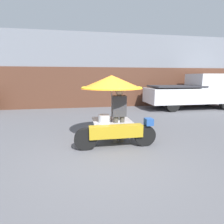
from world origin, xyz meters
The scene contains 5 objects.
ground_plane centered at (0.00, 0.00, 0.00)m, with size 36.00×36.00×0.00m, color #56565B.
shopfront_building centered at (0.00, 7.79, 2.17)m, with size 28.00×2.06×4.36m.
vendor_motorcycle_cart centered at (0.27, 0.98, 1.43)m, with size 2.16×1.75×1.88m.
vendor_person centered at (0.43, 0.78, 0.86)m, with size 0.38×0.22×1.54m.
pickup_truck centered at (5.98, 5.40, 0.96)m, with size 5.47×1.79×2.01m.
Camera 1 is at (-0.59, -3.86, 1.84)m, focal length 28.00 mm.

